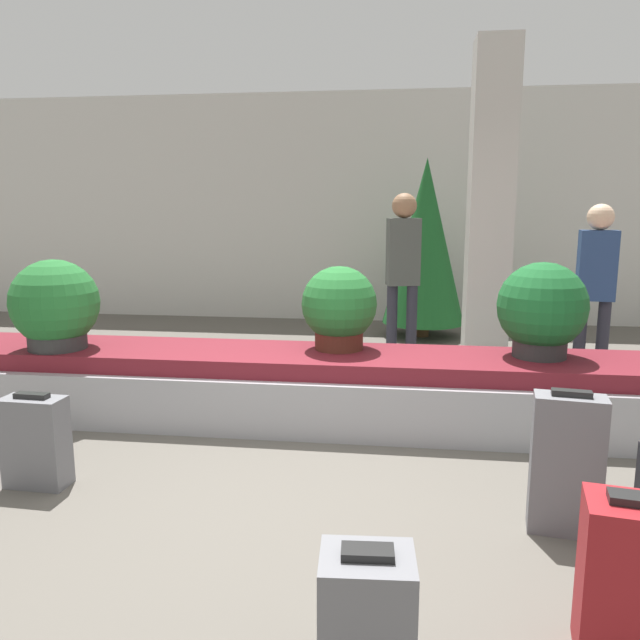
{
  "coord_description": "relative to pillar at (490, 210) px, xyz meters",
  "views": [
    {
      "loc": [
        0.61,
        -3.2,
        1.64
      ],
      "look_at": [
        0.0,
        1.38,
        0.79
      ],
      "focal_mm": 35.0,
      "sensor_mm": 36.0,
      "label": 1
    }
  ],
  "objects": [
    {
      "name": "ground_plane",
      "position": [
        -1.44,
        -3.17,
        -1.6
      ],
      "size": [
        18.0,
        18.0,
        0.0
      ],
      "primitive_type": "plane",
      "color": "#59544C"
    },
    {
      "name": "back_wall",
      "position": [
        -1.44,
        2.59,
        0.0
      ],
      "size": [
        18.0,
        0.06,
        3.2
      ],
      "color": "beige",
      "rests_on": "ground_plane"
    },
    {
      "name": "carousel",
      "position": [
        -1.44,
        -1.8,
        -1.34
      ],
      "size": [
        7.03,
        0.93,
        0.54
      ],
      "color": "#9E9EA3",
      "rests_on": "ground_plane"
    },
    {
      "name": "pillar",
      "position": [
        0.0,
        0.0,
        0.0
      ],
      "size": [
        0.42,
        0.42,
        3.2
      ],
      "color": "beige",
      "rests_on": "ground_plane"
    },
    {
      "name": "suitcase_1",
      "position": [
        -2.95,
        -3.15,
        -1.33
      ],
      "size": [
        0.37,
        0.2,
        0.57
      ],
      "rotation": [
        0.0,
        0.0,
        -0.04
      ],
      "color": "slate",
      "rests_on": "ground_plane"
    },
    {
      "name": "suitcase_2",
      "position": [
        -0.01,
        -4.22,
        -1.29
      ],
      "size": [
        0.36,
        0.31,
        0.65
      ],
      "rotation": [
        0.0,
        0.0,
        -0.17
      ],
      "color": "maroon",
      "rests_on": "ground_plane"
    },
    {
      "name": "suitcase_3",
      "position": [
        0.01,
        -3.28,
        -1.24
      ],
      "size": [
        0.37,
        0.22,
        0.75
      ],
      "rotation": [
        0.0,
        0.0,
        -0.14
      ],
      "color": "slate",
      "rests_on": "ground_plane"
    },
    {
      "name": "suitcase_4",
      "position": [
        -0.93,
        -4.4,
        -1.37
      ],
      "size": [
        0.35,
        0.29,
        0.48
      ],
      "rotation": [
        0.0,
        0.0,
        0.07
      ],
      "color": "slate",
      "rests_on": "ground_plane"
    },
    {
      "name": "potted_plant_0",
      "position": [
        0.18,
        -1.72,
        -0.71
      ],
      "size": [
        0.65,
        0.65,
        0.7
      ],
      "color": "#2D2D2D",
      "rests_on": "carousel"
    },
    {
      "name": "potted_plant_1",
      "position": [
        -3.49,
        -1.94,
        -0.72
      ],
      "size": [
        0.67,
        0.67,
        0.7
      ],
      "color": "#2D2D2D",
      "rests_on": "carousel"
    },
    {
      "name": "potted_plant_2",
      "position": [
        -1.31,
        -1.66,
        -0.73
      ],
      "size": [
        0.58,
        0.58,
        0.65
      ],
      "color": "#4C2319",
      "rests_on": "carousel"
    },
    {
      "name": "traveler_0",
      "position": [
        0.9,
        -0.5,
        -0.61
      ],
      "size": [
        0.33,
        0.23,
        1.66
      ],
      "rotation": [
        0.0,
        0.0,
        -0.09
      ],
      "color": "#282833",
      "rests_on": "ground_plane"
    },
    {
      "name": "traveler_1",
      "position": [
        -0.83,
        -0.03,
        -0.53
      ],
      "size": [
        0.35,
        0.25,
        1.77
      ],
      "rotation": [
        0.0,
        0.0,
        -2.9
      ],
      "color": "#282833",
      "rests_on": "ground_plane"
    },
    {
      "name": "decorated_tree",
      "position": [
        -0.57,
        1.52,
        -0.4
      ],
      "size": [
        1.02,
        1.02,
        2.22
      ],
      "color": "#4C331E",
      "rests_on": "ground_plane"
    }
  ]
}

